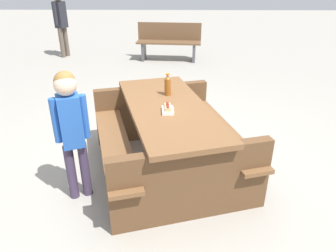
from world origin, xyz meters
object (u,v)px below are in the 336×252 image
soda_bottle (168,85)px  park_bench_near (169,41)px  picnic_table (168,133)px  child_in_coat (71,122)px  bystander_adult (60,15)px  hotdog_tray (168,109)px

soda_bottle → park_bench_near: 4.39m
picnic_table → child_in_coat: 1.02m
bystander_adult → picnic_table: bearing=28.2°
hotdog_tray → child_in_coat: (0.32, -0.83, 0.01)m
child_in_coat → park_bench_near: bearing=171.4°
hotdog_tray → park_bench_near: size_ratio=0.12×
soda_bottle → picnic_table: bearing=1.5°
soda_bottle → hotdog_tray: (0.45, 0.01, -0.08)m
soda_bottle → bystander_adult: 5.35m
picnic_table → hotdog_tray: 0.37m
soda_bottle → hotdog_tray: size_ratio=1.29×
hotdog_tray → park_bench_near: (-4.82, -0.05, -0.33)m
picnic_table → hotdog_tray: (0.15, -0.00, 0.34)m
picnic_table → hotdog_tray: hotdog_tray is taller
picnic_table → bystander_adult: bystander_adult is taller
park_bench_near → soda_bottle: bearing=0.6°
soda_bottle → park_bench_near: (-4.37, -0.05, -0.41)m
soda_bottle → child_in_coat: bearing=-47.1°
hotdog_tray → picnic_table: bearing=179.7°
child_in_coat → soda_bottle: bearing=132.9°
park_bench_near → bystander_adult: 2.67m
picnic_table → bystander_adult: 5.64m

